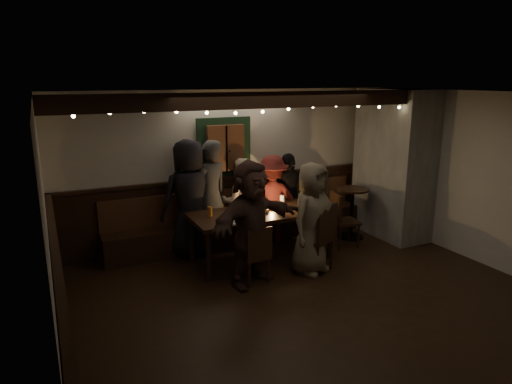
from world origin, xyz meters
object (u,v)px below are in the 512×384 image
chair_end (341,217)px  chair_near_left (256,252)px  person_d (272,199)px  person_b (211,196)px  chair_near_right (320,234)px  person_f (251,223)px  person_a (190,198)px  person_e (289,196)px  person_g (312,219)px  person_c (241,202)px  dining_table (261,216)px  high_top (352,207)px

chair_end → chair_near_left: bearing=-159.7°
person_d → person_b: bearing=11.0°
chair_near_right → person_f: size_ratio=0.59×
person_a → person_f: bearing=102.7°
chair_near_left → person_e: person_e is taller
person_a → person_g: bearing=129.4°
chair_end → person_e: 0.97m
person_c → person_e: bearing=-168.5°
chair_end → person_e: bearing=127.9°
person_a → person_f: 1.45m
dining_table → person_g: (0.45, -0.73, 0.10)m
high_top → person_f: bearing=-158.7°
chair_near_left → chair_near_right: chair_near_right is taller
person_d → person_e: bearing=-156.0°
dining_table → person_b: (-0.56, 0.74, 0.20)m
person_e → person_f: bearing=46.4°
chair_near_right → person_b: bearing=127.4°
person_e → person_g: person_g is taller
person_b → person_g: bearing=102.8°
person_d → person_f: bearing=68.9°
high_top → person_g: person_g is taller
person_c → high_top: bearing=-178.6°
dining_table → person_c: person_c is taller
person_d → person_f: 1.68m
person_g → chair_near_right: bearing=-36.7°
chair_near_right → person_f: 1.12m
dining_table → person_b: person_b is taller
chair_end → high_top: size_ratio=1.03×
person_c → person_g: size_ratio=0.91×
person_f → high_top: bearing=-0.3°
person_a → person_e: person_a is taller
person_g → high_top: bearing=8.8°
person_c → person_b: bearing=21.8°
person_a → person_d: bearing=173.4°
chair_near_right → person_c: bearing=110.6°
dining_table → chair_near_right: (0.58, -0.76, -0.14)m
person_g → person_a: bearing=109.3°
high_top → person_b: size_ratio=0.49×
chair_near_right → person_b: (-1.14, 1.49, 0.34)m
chair_end → person_b: 2.20m
chair_near_left → chair_end: bearing=20.3°
person_b → person_e: 1.44m
person_a → person_b: size_ratio=1.02×
chair_near_right → person_g: size_ratio=0.63×
chair_end → person_d: bearing=143.5°
person_g → person_c: bearing=81.5°
dining_table → high_top: 1.93m
chair_end → person_d: size_ratio=0.61×
person_a → person_c: 0.96m
chair_near_right → high_top: (1.32, 1.00, -0.01)m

